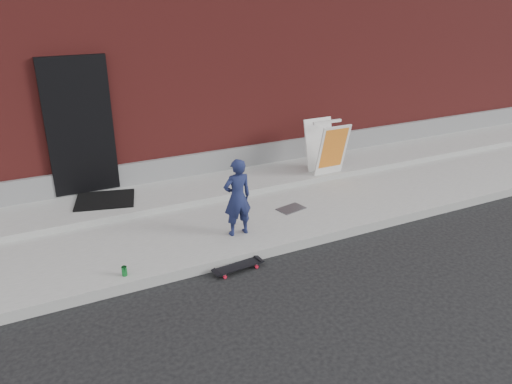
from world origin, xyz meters
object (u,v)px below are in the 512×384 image
child (237,197)px  soda_can (124,271)px  pizza_sign (327,147)px  skateboard (238,266)px

child → soda_can: bearing=13.1°
pizza_sign → child: bearing=-150.3°
child → skateboard: bearing=65.5°
skateboard → soda_can: 1.46m
soda_can → pizza_sign: bearing=23.3°
skateboard → pizza_sign: 3.56m
child → soda_can: size_ratio=9.18×
skateboard → child: bearing=65.6°
skateboard → soda_can: soda_can is taller
skateboard → soda_can: size_ratio=5.65×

